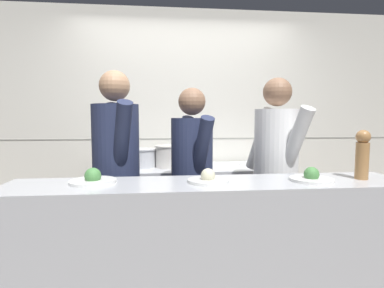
{
  "coord_description": "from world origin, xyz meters",
  "views": [
    {
      "loc": [
        -0.26,
        -2.05,
        1.38
      ],
      "look_at": [
        0.01,
        0.63,
        1.15
      ],
      "focal_mm": 28.0,
      "sensor_mm": 36.0,
      "label": 1
    }
  ],
  "objects_px": {
    "stock_pot": "(113,156)",
    "chef_sous": "(192,179)",
    "plated_dish_dessert": "(311,177)",
    "chef_head_cook": "(116,172)",
    "sauce_pot": "(143,157)",
    "plated_dish_main": "(93,179)",
    "mixing_bowl_steel": "(250,162)",
    "braising_pot": "(169,156)",
    "pepper_mill": "(362,153)",
    "oven_range": "(142,210)",
    "plated_dish_appetiser": "(208,179)",
    "chef_line": "(275,173)"
  },
  "relations": [
    {
      "from": "mixing_bowl_steel",
      "to": "plated_dish_main",
      "type": "bearing_deg",
      "value": -137.43
    },
    {
      "from": "pepper_mill",
      "to": "chef_sous",
      "type": "relative_size",
      "value": 0.19
    },
    {
      "from": "pepper_mill",
      "to": "plated_dish_dessert",
      "type": "bearing_deg",
      "value": -176.1
    },
    {
      "from": "pepper_mill",
      "to": "chef_sous",
      "type": "height_order",
      "value": "chef_sous"
    },
    {
      "from": "braising_pot",
      "to": "plated_dish_main",
      "type": "xyz_separation_m",
      "value": [
        -0.48,
        -1.21,
        0.02
      ]
    },
    {
      "from": "sauce_pot",
      "to": "braising_pot",
      "type": "relative_size",
      "value": 0.95
    },
    {
      "from": "sauce_pot",
      "to": "chef_line",
      "type": "xyz_separation_m",
      "value": [
        1.1,
        -0.75,
        -0.04
      ]
    },
    {
      "from": "chef_sous",
      "to": "chef_line",
      "type": "height_order",
      "value": "chef_line"
    },
    {
      "from": "plated_dish_appetiser",
      "to": "pepper_mill",
      "type": "distance_m",
      "value": 0.98
    },
    {
      "from": "sauce_pot",
      "to": "plated_dish_main",
      "type": "relative_size",
      "value": 1.0
    },
    {
      "from": "sauce_pot",
      "to": "plated_dish_appetiser",
      "type": "bearing_deg",
      "value": -70.43
    },
    {
      "from": "sauce_pot",
      "to": "plated_dish_main",
      "type": "xyz_separation_m",
      "value": [
        -0.22,
        -1.25,
        0.04
      ]
    },
    {
      "from": "oven_range",
      "to": "braising_pot",
      "type": "relative_size",
      "value": 3.18
    },
    {
      "from": "mixing_bowl_steel",
      "to": "sauce_pot",
      "type": "bearing_deg",
      "value": 177.6
    },
    {
      "from": "sauce_pot",
      "to": "plated_dish_dessert",
      "type": "relative_size",
      "value": 1.05
    },
    {
      "from": "plated_dish_dessert",
      "to": "chef_head_cook",
      "type": "distance_m",
      "value": 1.4
    },
    {
      "from": "chef_head_cook",
      "to": "chef_line",
      "type": "distance_m",
      "value": 1.26
    },
    {
      "from": "plated_dish_appetiser",
      "to": "chef_sous",
      "type": "relative_size",
      "value": 0.15
    },
    {
      "from": "oven_range",
      "to": "plated_dish_main",
      "type": "height_order",
      "value": "plated_dish_main"
    },
    {
      "from": "oven_range",
      "to": "stock_pot",
      "type": "bearing_deg",
      "value": 175.32
    },
    {
      "from": "braising_pot",
      "to": "chef_line",
      "type": "relative_size",
      "value": 0.17
    },
    {
      "from": "braising_pot",
      "to": "plated_dish_main",
      "type": "relative_size",
      "value": 1.05
    },
    {
      "from": "stock_pot",
      "to": "plated_dish_main",
      "type": "xyz_separation_m",
      "value": [
        0.09,
        -1.26,
        0.02
      ]
    },
    {
      "from": "plated_dish_appetiser",
      "to": "chef_head_cook",
      "type": "xyz_separation_m",
      "value": [
        -0.62,
        0.58,
        -0.05
      ]
    },
    {
      "from": "plated_dish_dessert",
      "to": "chef_line",
      "type": "distance_m",
      "value": 0.59
    },
    {
      "from": "plated_dish_dessert",
      "to": "chef_head_cook",
      "type": "height_order",
      "value": "chef_head_cook"
    },
    {
      "from": "stock_pot",
      "to": "pepper_mill",
      "type": "bearing_deg",
      "value": -37.14
    },
    {
      "from": "sauce_pot",
      "to": "mixing_bowl_steel",
      "type": "xyz_separation_m",
      "value": [
        1.1,
        -0.05,
        -0.06
      ]
    },
    {
      "from": "chef_head_cook",
      "to": "oven_range",
      "type": "bearing_deg",
      "value": 58.85
    },
    {
      "from": "braising_pot",
      "to": "plated_dish_main",
      "type": "bearing_deg",
      "value": -111.63
    },
    {
      "from": "plated_dish_dessert",
      "to": "chef_line",
      "type": "relative_size",
      "value": 0.15
    },
    {
      "from": "oven_range",
      "to": "chef_line",
      "type": "xyz_separation_m",
      "value": [
        1.12,
        -0.74,
        0.5
      ]
    },
    {
      "from": "pepper_mill",
      "to": "chef_line",
      "type": "bearing_deg",
      "value": 121.27
    },
    {
      "from": "sauce_pot",
      "to": "braising_pot",
      "type": "distance_m",
      "value": 0.27
    },
    {
      "from": "plated_dish_main",
      "to": "plated_dish_appetiser",
      "type": "relative_size",
      "value": 1.11
    },
    {
      "from": "braising_pot",
      "to": "mixing_bowl_steel",
      "type": "distance_m",
      "value": 0.84
    },
    {
      "from": "stock_pot",
      "to": "plated_dish_appetiser",
      "type": "distance_m",
      "value": 1.52
    },
    {
      "from": "oven_range",
      "to": "plated_dish_main",
      "type": "bearing_deg",
      "value": -99.08
    },
    {
      "from": "plated_dish_main",
      "to": "pepper_mill",
      "type": "relative_size",
      "value": 0.89
    },
    {
      "from": "stock_pot",
      "to": "plated_dish_appetiser",
      "type": "xyz_separation_m",
      "value": [
        0.77,
        -1.31,
        0.02
      ]
    },
    {
      "from": "stock_pot",
      "to": "chef_sous",
      "type": "relative_size",
      "value": 0.18
    },
    {
      "from": "plated_dish_appetiser",
      "to": "chef_head_cook",
      "type": "distance_m",
      "value": 0.85
    },
    {
      "from": "plated_dish_dessert",
      "to": "braising_pot",
      "type": "bearing_deg",
      "value": 122.84
    },
    {
      "from": "mixing_bowl_steel",
      "to": "plated_dish_dessert",
      "type": "relative_size",
      "value": 1.07
    },
    {
      "from": "chef_head_cook",
      "to": "stock_pot",
      "type": "bearing_deg",
      "value": 81.18
    },
    {
      "from": "chef_head_cook",
      "to": "pepper_mill",
      "type": "bearing_deg",
      "value": -40.02
    },
    {
      "from": "sauce_pot",
      "to": "chef_head_cook",
      "type": "height_order",
      "value": "chef_head_cook"
    },
    {
      "from": "oven_range",
      "to": "sauce_pot",
      "type": "relative_size",
      "value": 3.36
    },
    {
      "from": "mixing_bowl_steel",
      "to": "plated_dish_appetiser",
      "type": "distance_m",
      "value": 1.41
    },
    {
      "from": "plated_dish_appetiser",
      "to": "plated_dish_dessert",
      "type": "relative_size",
      "value": 0.95
    }
  ]
}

